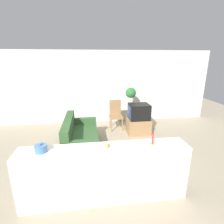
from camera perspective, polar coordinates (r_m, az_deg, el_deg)
ground_plane at (r=3.97m, az=-3.12°, el=-20.09°), size 14.00×14.00×0.00m
wall_back at (r=6.68m, az=-5.77°, el=7.93°), size 9.00×0.06×2.70m
couch at (r=4.85m, az=-10.40°, el=-8.68°), size 0.86×1.72×0.88m
tv_stand at (r=5.87m, az=8.60°, el=-4.57°), size 0.73×0.56×0.51m
television at (r=5.70m, az=8.76°, el=0.13°), size 0.65×0.53×0.50m
wooden_chair at (r=6.10m, az=1.20°, el=-0.55°), size 0.44×0.44×1.02m
plant_stand at (r=6.49m, az=5.94°, el=-0.51°), size 0.13×0.13×0.90m
potted_plant at (r=6.31m, az=6.15°, el=5.98°), size 0.37×0.37×0.51m
foreground_counter at (r=3.20m, az=-2.33°, el=-19.40°), size 2.84×0.44×1.00m
decorative_bowl at (r=2.99m, az=-22.19°, el=-10.95°), size 0.19×0.19×0.16m
candle_jar at (r=2.91m, az=-2.01°, el=-10.87°), size 0.09×0.09×0.08m
candlestick at (r=3.07m, az=13.12°, el=-9.10°), size 0.07×0.07×0.23m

